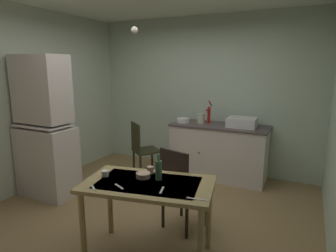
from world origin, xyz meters
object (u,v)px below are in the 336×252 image
mixing_bowl_counter (183,120)px  chair_far_side (180,187)px  hutch_cabinet (45,132)px  hand_pump (209,113)px  sink_basin (242,122)px  dining_table (148,193)px  chair_by_counter (142,148)px  mug_tall (150,170)px  glass_bottle (159,169)px  serving_bowl_wide (143,175)px

mixing_bowl_counter → chair_far_side: size_ratio=0.23×
hutch_cabinet → hand_pump: size_ratio=5.06×
hutch_cabinet → sink_basin: hutch_cabinet is taller
dining_table → sink_basin: bearing=81.1°
chair_by_counter → dining_table: bearing=-57.0°
chair_by_counter → sink_basin: bearing=20.3°
hutch_cabinet → hand_pump: 2.53m
hand_pump → sink_basin: bearing=-4.6°
mug_tall → chair_far_side: bearing=64.0°
dining_table → chair_far_side: bearing=82.3°
hutch_cabinet → hand_pump: hutch_cabinet is taller
chair_far_side → glass_bottle: bearing=-92.7°
glass_bottle → mixing_bowl_counter: bearing=107.6°
dining_table → chair_by_counter: bearing=123.0°
serving_bowl_wide → sink_basin: bearing=78.3°
hutch_cabinet → chair_by_counter: (0.85, 1.18, -0.43)m
mug_tall → glass_bottle: size_ratio=0.28×
mixing_bowl_counter → serving_bowl_wide: size_ratio=1.54×
glass_bottle → hand_pump: bearing=96.5°
hutch_cabinet → mug_tall: hutch_cabinet is taller
glass_bottle → hutch_cabinet: bearing=167.3°
chair_far_side → glass_bottle: 0.59m
chair_by_counter → serving_bowl_wide: (1.03, -1.67, 0.29)m
chair_far_side → mixing_bowl_counter: bearing=112.6°
chair_far_side → sink_basin: bearing=80.7°
sink_basin → hand_pump: hand_pump is taller
sink_basin → dining_table: size_ratio=0.34×
dining_table → serving_bowl_wide: serving_bowl_wide is taller
chair_by_counter → serving_bowl_wide: 1.98m
dining_table → glass_bottle: glass_bottle is taller
mixing_bowl_counter → glass_bottle: bearing=-72.4°
dining_table → mug_tall: (-0.10, 0.21, 0.14)m
dining_table → mug_tall: mug_tall is taller
sink_basin → chair_by_counter: bearing=-159.7°
dining_table → glass_bottle: 0.24m
glass_bottle → serving_bowl_wide: bearing=-171.8°
dining_table → chair_far_side: 0.59m
dining_table → chair_far_side: chair_far_side is taller
chair_far_side → mug_tall: chair_far_side is taller
sink_basin → serving_bowl_wide: (-0.46, -2.22, -0.18)m
sink_basin → chair_far_side: bearing=-99.3°
mug_tall → glass_bottle: glass_bottle is taller
sink_basin → serving_bowl_wide: sink_basin is taller
dining_table → mug_tall: bearing=114.9°
hutch_cabinet → sink_basin: bearing=36.5°
hand_pump → glass_bottle: (0.26, -2.24, -0.19)m
dining_table → chair_by_counter: size_ratio=1.41×
hand_pump → glass_bottle: 2.26m
hutch_cabinet → mug_tall: 1.93m
hutch_cabinet → mixing_bowl_counter: 2.17m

